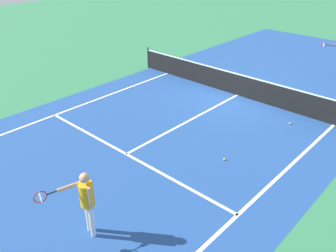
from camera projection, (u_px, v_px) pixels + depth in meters
The scene contains 10 objects.
ground_plane at pixel (237, 95), 15.31m from camera, with size 60.00×60.00×0.00m, color #337F51.
court_surface_inbounds at pixel (237, 95), 15.31m from camera, with size 10.62×24.40×0.00m, color #234C93.
line_sideline_left at pixel (65, 111), 13.88m from camera, with size 0.10×11.89×0.01m, color white.
line_sideline_right at pixel (248, 206), 8.99m from camera, with size 0.10×11.89×0.01m, color white.
line_service_near at pixel (126, 154), 11.14m from camera, with size 8.22×0.10×0.01m, color white.
line_center_service at pixel (190, 120), 13.23m from camera, with size 0.10×6.40×0.01m, color white.
net at pixel (238, 84), 15.08m from camera, with size 10.99×0.09×1.07m.
player_near at pixel (86, 198), 7.68m from camera, with size 0.70×1.15×1.67m.
tennis_ball_mid_court at pixel (224, 159), 10.82m from camera, with size 0.07×0.07×0.07m, color #CCE033.
tennis_ball_near_net at pixel (290, 123), 12.91m from camera, with size 0.07×0.07×0.07m, color #CCE033.
Camera 1 is at (7.32, -12.46, 6.03)m, focal length 37.86 mm.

